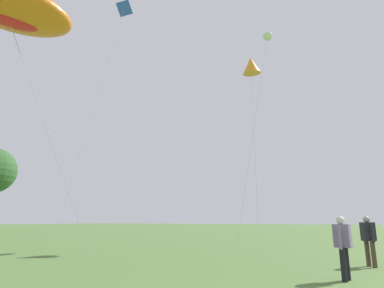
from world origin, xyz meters
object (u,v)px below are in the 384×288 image
small_kite_bird_shape (251,66)px  small_kite_diamond_red (122,17)px  person_brown_coat (343,243)px  small_kite_triangle_green (267,38)px  big_show_kite (6,7)px  person_short_left (369,237)px

small_kite_bird_shape → small_kite_diamond_red: (-1.81, 10.40, 6.18)m
person_brown_coat → small_kite_triangle_green: size_ratio=0.10×
big_show_kite → person_brown_coat: size_ratio=6.59×
person_brown_coat → small_kite_triangle_green: bearing=-59.2°
person_brown_coat → small_kite_diamond_red: bearing=-17.1°
person_brown_coat → person_short_left: size_ratio=0.97×
person_short_left → small_kite_triangle_green: 19.46m
big_show_kite → small_kite_diamond_red: bearing=41.6°
person_short_left → big_show_kite: bearing=-6.4°
person_brown_coat → small_kite_triangle_green: small_kite_triangle_green is taller
big_show_kite → person_brown_coat: bearing=-52.0°
person_short_left → small_kite_diamond_red: (4.89, 16.44, 17.24)m
person_brown_coat → small_kite_bird_shape: small_kite_bird_shape is taller
big_show_kite → small_kite_diamond_red: small_kite_diamond_red is taller
person_short_left → small_kite_bird_shape: 14.28m
small_kite_triangle_green → person_brown_coat: bearing=9.5°
big_show_kite → small_kite_diamond_red: size_ratio=0.57×
small_kite_bird_shape → big_show_kite: bearing=67.2°
person_brown_coat → person_short_left: 3.46m
small_kite_diamond_red → person_brown_coat: bearing=-124.3°
small_kite_triangle_green → small_kite_bird_shape: 5.75m
person_short_left → person_brown_coat: bearing=45.8°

